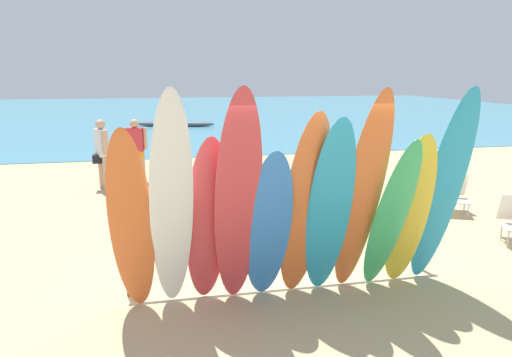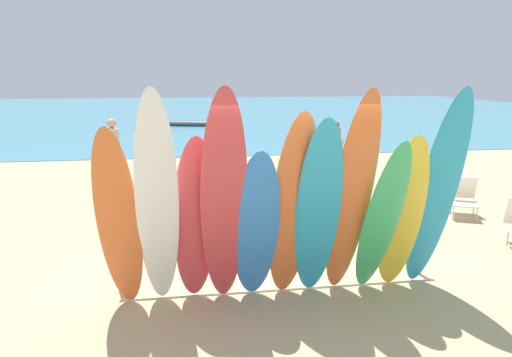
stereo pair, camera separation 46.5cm
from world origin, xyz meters
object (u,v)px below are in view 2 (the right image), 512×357
Objects in this scene: beachgoer_midbeach at (338,167)px; surfboard_blue_4 at (256,228)px; surfboard_red_3 at (224,204)px; surfboard_orange_5 at (293,210)px; beach_chair_blue at (464,195)px; surfboard_teal_6 at (318,212)px; beachgoer_photographing at (335,144)px; surfboard_yellow_9 at (402,215)px; surfboard_orange_0 at (119,223)px; beachgoer_strolling at (113,148)px; distant_boat at (195,123)px; beachgoer_near_rack at (147,145)px; surfboard_red_2 at (195,222)px; surfboard_rack at (277,242)px; surfboard_orange_7 at (351,199)px; surfboard_green_8 at (382,220)px; surfboard_teal_10 at (437,194)px; surfboard_white_1 at (157,207)px.

surfboard_blue_4 is at bearing -119.49° from beachgoer_midbeach.
surfboard_red_3 is 0.85m from surfboard_orange_5.
beach_chair_blue is at bearing 33.90° from surfboard_red_3.
surfboard_teal_6 is at bearing -110.98° from beachgoer_midbeach.
beachgoer_photographing reaches higher than beach_chair_blue.
surfboard_orange_5 is at bearing -173.65° from surfboard_yellow_9.
surfboard_orange_0 is 1.40× the size of beachgoer_strolling.
distant_boat is at bearing 97.08° from surfboard_teal_6.
surfboard_orange_5 is at bearing 118.92° from beachgoer_near_rack.
surfboard_orange_0 is 1.59m from surfboard_blue_4.
surfboard_blue_4 is 1.41× the size of beachgoer_midbeach.
surfboard_red_2 reaches higher than beachgoer_strolling.
surfboard_blue_4 is 0.84× the size of surfboard_teal_6.
beach_chair_blue is (4.23, 3.13, -0.79)m from surfboard_orange_5.
beachgoer_near_rack is at bearing 142.91° from beachgoer_midbeach.
surfboard_red_3 reaches higher than surfboard_rack.
surfboard_orange_7 is (0.40, -0.04, 0.16)m from surfboard_teal_6.
surfboard_green_8 is at bearing -30.26° from surfboard_rack.
surfboard_orange_5 reaches higher than surfboard_teal_6.
surfboard_red_2 reaches higher than beach_chair_blue.
surfboard_green_8 is 1.30× the size of beachgoer_strolling.
surfboard_orange_0 is 3.13m from surfboard_green_8.
beachgoer_photographing reaches higher than distant_boat.
surfboard_blue_4 reaches higher than distant_boat.
surfboard_orange_5 is 0.30m from surfboard_teal_6.
surfboard_orange_0 is 3.45m from surfboard_yellow_9.
surfboard_teal_10 reaches higher than beach_chair_blue.
beachgoer_midbeach is at bearing 87.57° from surfboard_teal_10.
distant_boat is at bearing 90.50° from surfboard_orange_0.
beach_chair_blue is (1.26, -4.41, -0.43)m from beachgoer_photographing.
surfboard_yellow_9 is 8.21m from beachgoer_near_rack.
beachgoer_midbeach is (3.52, 4.29, -0.50)m from surfboard_white_1.
surfboard_yellow_9 reaches higher than surfboard_green_8.
surfboard_green_8 is 20.62m from distant_boat.
surfboard_teal_10 is 1.88× the size of beachgoer_midbeach.
surfboard_teal_6 reaches higher than surfboard_orange_0.
surfboard_red_3 is at bearing -162.66° from surfboard_blue_4.
surfboard_orange_7 is at bearing -1.86° from surfboard_teal_6.
surfboard_rack is 1.76× the size of surfboard_orange_0.
surfboard_orange_5 reaches higher than distant_boat.
surfboard_orange_7 reaches higher than beachgoer_strolling.
surfboard_orange_5 reaches higher than beachgoer_midbeach.
surfboard_blue_4 is 2.45× the size of beach_chair_blue.
surfboard_teal_6 is (1.88, 0.08, -0.17)m from surfboard_white_1.
surfboard_teal_6 is at bearing -117.24° from beach_chair_blue.
surfboard_yellow_9 is (1.87, 0.05, 0.06)m from surfboard_blue_4.
surfboard_red_3 is 5.13m from beachgoer_midbeach.
surfboard_white_1 reaches higher than beachgoer_strolling.
distant_boat is (-2.65, 16.29, -0.71)m from beachgoer_midbeach.
surfboard_red_3 is at bearing -123.52° from beach_chair_blue.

